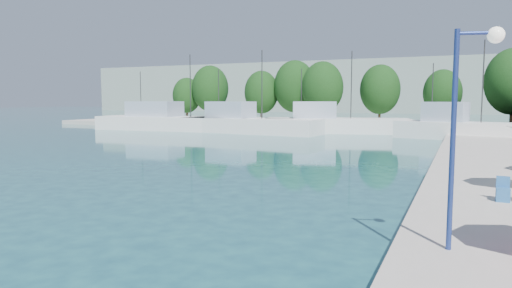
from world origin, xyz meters
The scene contains 14 objects.
quay_far centered at (-8.00, 67.00, 0.30)m, with size 90.00×16.00×0.60m, color #AFA89E.
hill_west centered at (-30.00, 160.00, 8.00)m, with size 180.00×40.00×16.00m, color gray.
trawler_01 centered at (-27.58, 54.00, 1.07)m, with size 22.07×7.08×10.20m.
trawler_02 centered at (-16.48, 53.35, 1.07)m, with size 18.13×6.42×10.20m.
trawler_03 centered at (-6.96, 57.85, 1.07)m, with size 17.58×8.46×10.20m.
trawler_04 centered at (7.41, 53.91, 1.07)m, with size 14.13×6.86×10.20m.
tree_01 centered at (-36.18, 70.75, 4.75)m, with size 4.87×4.87×7.20m.
tree_02 centered at (-31.62, 70.93, 5.89)m, with size 6.19×6.19×9.16m.
tree_03 centered at (-21.44, 69.33, 5.18)m, with size 5.36×5.36×7.93m.
tree_04 centered at (-16.22, 70.05, 6.04)m, with size 6.37×6.37×9.43m.
tree_05 centered at (-11.40, 68.55, 5.79)m, with size 6.07×6.07×8.98m.
tree_06 centered at (-3.60, 71.27, 5.49)m, with size 5.73×5.73×8.48m.
tree_07 centered at (4.76, 71.34, 4.97)m, with size 5.11×5.11×7.57m.
street_lamp centered at (7.55, 14.88, 4.09)m, with size 1.01×0.45×5.03m.
Camera 1 is at (7.43, 3.64, 4.05)m, focal length 32.00 mm.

